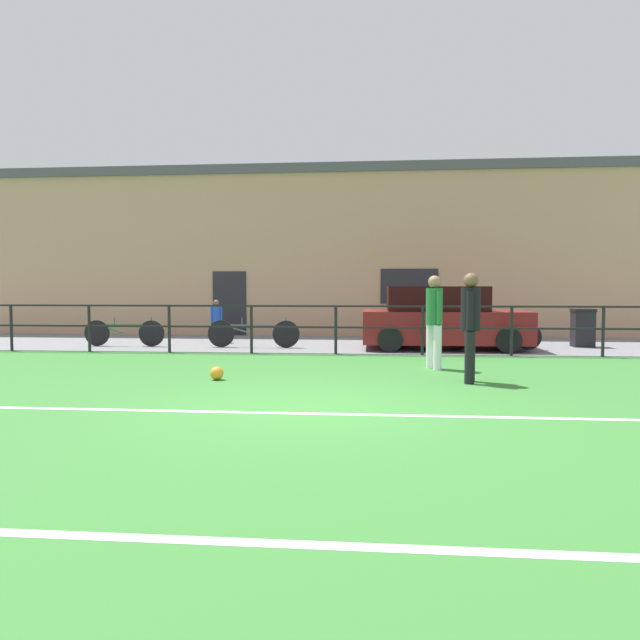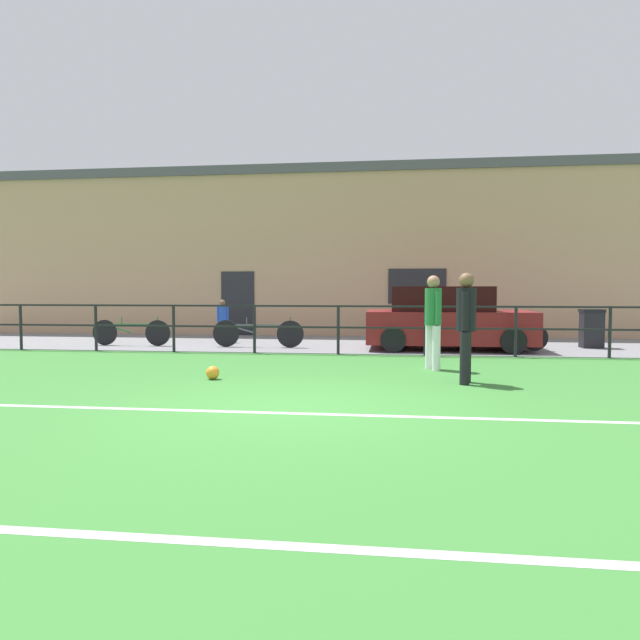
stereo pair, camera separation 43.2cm
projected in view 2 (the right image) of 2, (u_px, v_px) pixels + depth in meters
name	position (u px, v px, depth m)	size (l,w,h in m)	color
ground	(294.00, 408.00, 7.37)	(60.00, 44.00, 0.04)	#387A33
field_line_touchline	(288.00, 413.00, 6.98)	(36.00, 0.11, 0.00)	white
field_line_hash	(182.00, 540.00, 3.45)	(36.00, 0.11, 0.00)	white
pavement_strip	(347.00, 344.00, 15.79)	(48.00, 5.00, 0.02)	slate
perimeter_fence	(338.00, 322.00, 13.27)	(36.07, 0.07, 1.15)	black
clubhouse_facade	(356.00, 252.00, 19.31)	(28.00, 2.56, 5.54)	tan
player_goalkeeper	(466.00, 321.00, 9.15)	(0.31, 0.48, 1.78)	black
player_striker	(433.00, 316.00, 10.75)	(0.31, 0.45, 1.78)	white
soccer_ball_match	(213.00, 373.00, 9.62)	(0.23, 0.23, 0.23)	orange
spectator_child	(223.00, 318.00, 16.16)	(0.33, 0.21, 1.20)	#232D4C
parked_car_red	(447.00, 320.00, 14.21)	(4.05, 1.93, 1.57)	maroon
bicycle_parked_0	(131.00, 332.00, 15.20)	(2.17, 0.04, 0.77)	black
bicycle_parked_1	(498.00, 337.00, 14.00)	(2.36, 0.04, 0.74)	black
bicycle_parked_2	(258.00, 333.00, 14.76)	(2.40, 0.04, 0.79)	black
trash_bin_0	(592.00, 328.00, 14.60)	(0.54, 0.45, 0.99)	black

